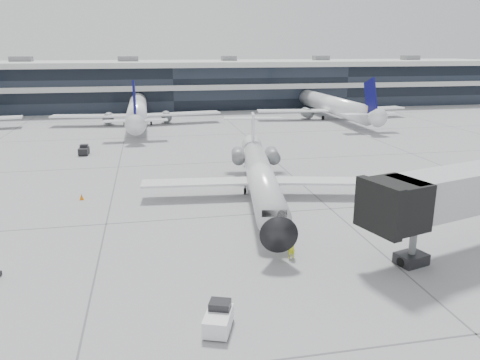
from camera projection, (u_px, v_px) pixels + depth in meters
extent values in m
plane|color=gray|center=(223.00, 216.00, 41.19)|extent=(220.00, 220.00, 0.00)
cube|color=black|center=(171.00, 87.00, 117.24)|extent=(170.00, 22.00, 10.00)
cylinder|color=silver|center=(261.00, 178.00, 45.07)|extent=(6.21, 23.39, 2.62)
cone|color=black|center=(276.00, 227.00, 32.57)|extent=(3.01, 3.09, 2.62)
cone|color=silver|center=(252.00, 147.00, 57.67)|extent=(2.94, 3.45, 2.49)
cube|color=silver|center=(196.00, 182.00, 45.95)|extent=(10.84, 3.43, 0.21)
cube|color=silver|center=(323.00, 181.00, 46.42)|extent=(10.96, 4.85, 0.21)
cylinder|color=slate|center=(238.00, 156.00, 52.54)|extent=(1.95, 3.48, 1.45)
cylinder|color=slate|center=(272.00, 155.00, 52.68)|extent=(1.95, 3.48, 1.45)
cube|color=silver|center=(253.00, 131.00, 56.56)|extent=(0.66, 2.53, 4.36)
cube|color=silver|center=(253.00, 118.00, 56.51)|extent=(7.14, 2.62, 0.16)
cylinder|color=black|center=(270.00, 233.00, 36.74)|extent=(0.26, 0.56, 0.54)
cylinder|color=black|center=(245.00, 191.00, 47.40)|extent=(0.33, 0.65, 0.62)
cylinder|color=black|center=(274.00, 191.00, 47.51)|extent=(0.33, 0.65, 0.62)
cube|color=silver|center=(478.00, 186.00, 33.46)|extent=(15.65, 7.24, 2.86)
cube|color=black|center=(397.00, 204.00, 29.99)|extent=(3.73, 4.18, 3.08)
cylinder|color=slate|center=(413.00, 243.00, 31.66)|extent=(0.48, 0.48, 3.08)
cube|color=black|center=(411.00, 259.00, 31.97)|extent=(2.33, 2.03, 0.77)
imported|color=#DFEE19|center=(291.00, 247.00, 32.78)|extent=(0.66, 0.52, 1.59)
cube|color=white|center=(218.00, 321.00, 24.40)|extent=(1.97, 2.51, 0.90)
cube|color=black|center=(220.00, 305.00, 24.71)|extent=(1.34, 1.22, 0.50)
cylinder|color=black|center=(211.00, 317.00, 25.33)|extent=(0.32, 0.48, 0.44)
cylinder|color=black|center=(231.00, 319.00, 25.17)|extent=(0.32, 0.48, 0.44)
cylinder|color=black|center=(205.00, 334.00, 23.81)|extent=(0.32, 0.48, 0.44)
cylinder|color=black|center=(226.00, 336.00, 23.65)|extent=(0.32, 0.48, 0.44)
cone|color=orange|center=(82.00, 197.00, 45.57)|extent=(0.40, 0.40, 0.62)
cube|color=orange|center=(82.00, 200.00, 45.65)|extent=(0.51, 0.51, 0.03)
cube|color=black|center=(84.00, 151.00, 64.82)|extent=(1.37, 2.19, 0.87)
cube|color=black|center=(84.00, 146.00, 65.13)|extent=(1.11, 0.93, 0.48)
cylinder|color=black|center=(81.00, 152.00, 65.58)|extent=(0.20, 0.43, 0.42)
cylinder|color=black|center=(89.00, 152.00, 65.72)|extent=(0.20, 0.43, 0.42)
cylinder|color=black|center=(79.00, 154.00, 64.10)|extent=(0.20, 0.43, 0.42)
cylinder|color=black|center=(87.00, 154.00, 64.25)|extent=(0.20, 0.43, 0.42)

